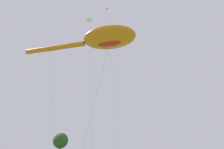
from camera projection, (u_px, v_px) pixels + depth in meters
big_show_kite at (106, 39)px, 19.25m from camera, size 8.53×11.67×13.78m
small_kite_bird_shape at (108, 22)px, 29.63m from camera, size 4.85×2.24×24.07m
small_kite_delta_white at (89, 22)px, 24.96m from camera, size 1.77×1.09×18.95m
small_kite_streamer_purple at (51, 55)px, 32.05m from camera, size 4.50×2.30×19.44m
tree_oak_left at (61, 141)px, 51.03m from camera, size 4.11×4.11×8.29m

